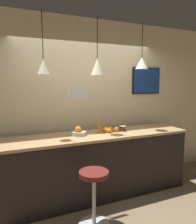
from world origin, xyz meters
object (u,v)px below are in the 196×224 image
Objects in this scene: fruit_bowl at (79,132)px; spread_jar at (122,128)px; juice_bottle at (99,127)px; mounted_tv at (146,81)px; bar_stool at (94,188)px.

fruit_bowl reaches higher than spread_jar.
mounted_tv reaches higher than juice_bottle.
juice_bottle is at bearing -180.00° from spread_jar.
mounted_tv is (1.58, 1.13, 1.36)m from bar_stool.
spread_jar is at bearing 41.50° from bar_stool.
spread_jar is (0.78, 0.01, -0.02)m from fruit_bowl.
juice_bottle reaches higher than bar_stool.
fruit_bowl is at bearing -178.82° from juice_bottle.
fruit_bowl is 0.37× the size of mounted_tv.
fruit_bowl is 0.97× the size of juice_bottle.
bar_stool is 0.93m from fruit_bowl.
bar_stool is 2.37m from mounted_tv.
fruit_bowl is at bearing -179.46° from spread_jar.
spread_jar is (0.43, 0.00, -0.06)m from juice_bottle.
bar_stool is 3.16× the size of fruit_bowl.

